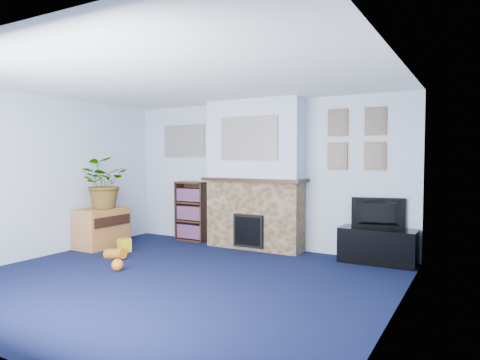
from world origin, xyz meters
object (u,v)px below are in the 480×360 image
Objects in this scene: tv_stand at (378,247)px; bookshelf at (192,212)px; sideboard at (102,226)px; television at (378,213)px.

tv_stand is 3.25m from bookshelf.
sideboard is at bearing -128.09° from bookshelf.
tv_stand is at bearing -1.35° from bookshelf.
television is at bearing 15.40° from sideboard.
tv_stand is 0.99× the size of bookshelf.
sideboard is at bearing 0.84° from television.
tv_stand is at bearing 15.14° from sideboard.
television is at bearing -1.00° from bookshelf.
bookshelf reaches higher than sideboard.
television is 3.25m from bookshelf.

